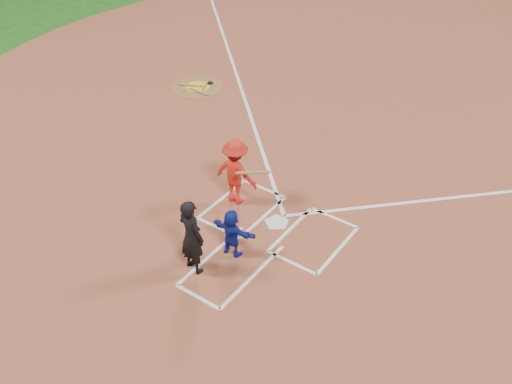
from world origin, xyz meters
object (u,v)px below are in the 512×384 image
Objects in this scene: catcher at (232,233)px; batter_at_plate at (236,172)px; home_plate at (277,223)px; on_deck_circle at (198,87)px; umpire at (191,236)px.

catcher is 0.67× the size of batter_at_plate.
home_plate is 0.35× the size of on_deck_circle.
batter_at_plate is at bearing -64.41° from umpire.
on_deck_circle is 8.12m from catcher.
batter_at_plate reaches higher than home_plate.
batter_at_plate is at bearing -59.32° from catcher.
catcher is (5.76, -5.71, 0.55)m from on_deck_circle.
home_plate is at bearing -102.40° from catcher.
home_plate is 0.35× the size of umpire.
on_deck_circle is 1.03× the size of batter_at_plate.
umpire reaches higher than catcher.
umpire reaches higher than on_deck_circle.
umpire is (-0.37, -0.82, 0.31)m from catcher.
batter_at_plate is at bearing -41.54° from on_deck_circle.
umpire is (-0.59, -2.21, 0.86)m from home_plate.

